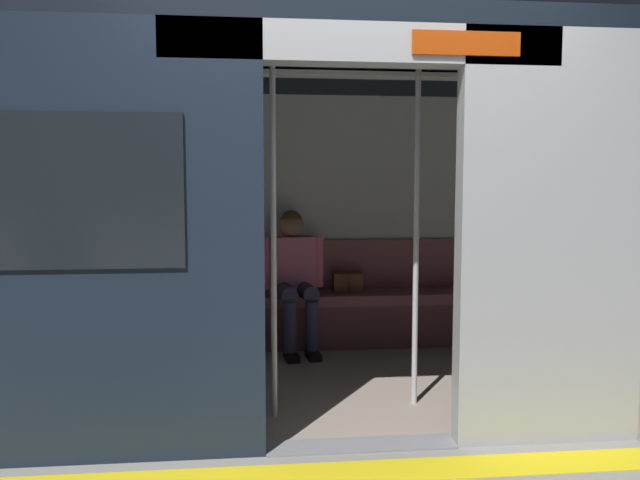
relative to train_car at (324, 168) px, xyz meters
name	(u,v)px	position (x,y,z in m)	size (l,w,h in m)	color
ground_plane	(361,446)	(-0.07, 1.14, -1.53)	(60.00, 60.00, 0.00)	gray
platform_edge_strip	(371,471)	(-0.07, 1.44, -1.53)	(8.00, 0.24, 0.01)	yellow
train_car	(324,168)	(0.00, 0.00, 0.00)	(6.40, 2.60, 2.34)	#ADAFB5
bench_seat	(321,306)	(-0.07, -0.95, -1.17)	(3.01, 0.44, 0.47)	#935156
person_seated	(294,270)	(0.17, -0.90, -0.85)	(0.55, 0.71, 1.20)	pink
handbag	(348,282)	(-0.32, -1.01, -0.98)	(0.26, 0.15, 0.17)	brown
book	(246,292)	(0.57, -1.04, -1.05)	(0.15, 0.22, 0.03)	silver
grab_pole_door	(273,237)	(0.38, 0.67, -0.43)	(0.04, 0.04, 2.20)	silver
grab_pole_far	(416,234)	(-0.53, 0.53, -0.43)	(0.04, 0.04, 2.20)	silver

